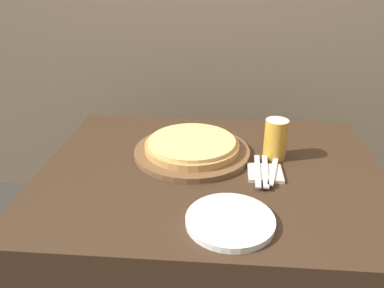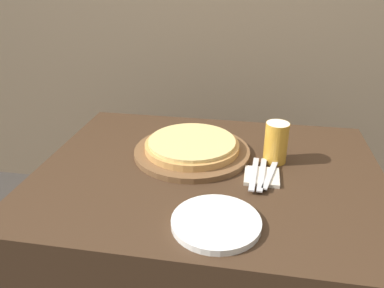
{
  "view_description": "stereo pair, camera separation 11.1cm",
  "coord_description": "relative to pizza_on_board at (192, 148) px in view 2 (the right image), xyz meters",
  "views": [
    {
      "loc": [
        0.02,
        -1.09,
        1.36
      ],
      "look_at": [
        -0.07,
        0.1,
        0.78
      ],
      "focal_mm": 35.0,
      "sensor_mm": 36.0,
      "label": 1
    },
    {
      "loc": [
        0.13,
        -1.08,
        1.36
      ],
      "look_at": [
        -0.07,
        0.1,
        0.78
      ],
      "focal_mm": 35.0,
      "sensor_mm": 36.0,
      "label": 2
    }
  ],
  "objects": [
    {
      "name": "napkin_stack",
      "position": [
        0.25,
        -0.13,
        -0.02
      ],
      "size": [
        0.11,
        0.11,
        0.01
      ],
      "color": "beige",
      "rests_on": "dining_table"
    },
    {
      "name": "dinner_knife",
      "position": [
        0.25,
        -0.13,
        -0.01
      ],
      "size": [
        0.03,
        0.21,
        0.0
      ],
      "color": "silver",
      "rests_on": "napkin_stack"
    },
    {
      "name": "dining_table",
      "position": [
        0.07,
        -0.1,
        -0.39
      ],
      "size": [
        1.13,
        0.88,
        0.74
      ],
      "color": "#3D2819",
      "rests_on": "ground_plane"
    },
    {
      "name": "dinner_plate",
      "position": [
        0.13,
        -0.39,
        -0.02
      ],
      "size": [
        0.24,
        0.24,
        0.02
      ],
      "color": "white",
      "rests_on": "dining_table"
    },
    {
      "name": "pizza_on_board",
      "position": [
        0.0,
        0.0,
        0.0
      ],
      "size": [
        0.41,
        0.41,
        0.06
      ],
      "color": "brown",
      "rests_on": "dining_table"
    },
    {
      "name": "spoon",
      "position": [
        0.27,
        -0.13,
        -0.01
      ],
      "size": [
        0.05,
        0.18,
        0.0
      ],
      "color": "silver",
      "rests_on": "napkin_stack"
    },
    {
      "name": "fork",
      "position": [
        0.22,
        -0.13,
        -0.01
      ],
      "size": [
        0.03,
        0.21,
        0.0
      ],
      "color": "silver",
      "rests_on": "napkin_stack"
    },
    {
      "name": "beer_glass",
      "position": [
        0.29,
        -0.0,
        0.05
      ],
      "size": [
        0.08,
        0.08,
        0.14
      ],
      "color": "gold",
      "rests_on": "dining_table"
    }
  ]
}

